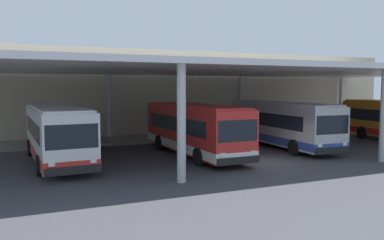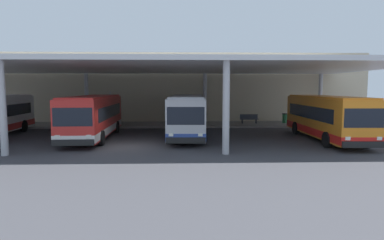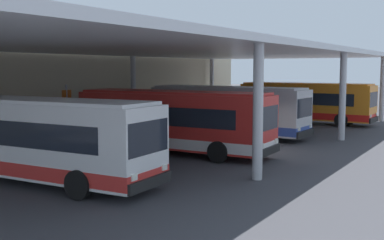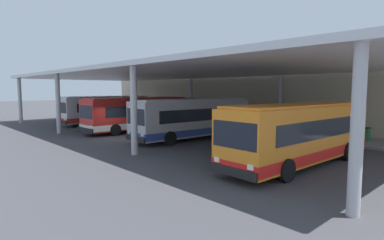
% 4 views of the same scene
% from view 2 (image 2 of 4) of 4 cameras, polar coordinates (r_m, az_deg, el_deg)
% --- Properties ---
extents(ground_plane, '(200.00, 200.00, 0.00)m').
position_cam_2_polar(ground_plane, '(21.24, -11.81, -4.63)').
color(ground_plane, '#3D3D42').
extents(platform_kerb, '(42.00, 4.50, 0.18)m').
position_cam_2_polar(platform_kerb, '(32.74, -8.32, -0.83)').
color(platform_kerb, gray).
rests_on(platform_kerb, ground).
extents(station_building_facade, '(48.00, 1.60, 7.52)m').
position_cam_2_polar(station_building_facade, '(35.77, -7.83, 5.61)').
color(station_building_facade, '#C1B293').
rests_on(station_building_facade, ground).
extents(canopy_shelter, '(40.00, 17.00, 5.55)m').
position_cam_2_polar(canopy_shelter, '(26.39, -9.99, 8.96)').
color(canopy_shelter, silver).
rests_on(canopy_shelter, ground).
extents(bus_second_bay, '(2.96, 10.61, 3.17)m').
position_cam_2_polar(bus_second_bay, '(25.21, -16.94, 0.65)').
color(bus_second_bay, red).
rests_on(bus_second_bay, ground).
extents(bus_middle_bay, '(3.02, 10.62, 3.17)m').
position_cam_2_polar(bus_middle_bay, '(24.93, -0.81, 0.84)').
color(bus_middle_bay, '#B7B7BC').
rests_on(bus_middle_bay, ground).
extents(bus_far_bay, '(2.94, 10.60, 3.17)m').
position_cam_2_polar(bus_far_bay, '(25.40, 22.48, 0.50)').
color(bus_far_bay, orange).
rests_on(bus_far_bay, ground).
extents(bench_waiting, '(1.80, 0.45, 0.92)m').
position_cam_2_polar(bench_waiting, '(33.28, 10.00, 0.24)').
color(bench_waiting, '#383D47').
rests_on(bench_waiting, platform_kerb).
extents(trash_bin, '(0.52, 0.52, 0.98)m').
position_cam_2_polar(trash_bin, '(34.50, 16.00, 0.32)').
color(trash_bin, '#236638').
rests_on(trash_bin, platform_kerb).
extents(banner_sign, '(0.70, 0.12, 3.20)m').
position_cam_2_polar(banner_sign, '(32.30, -14.14, 2.34)').
color(banner_sign, '#B2B2B7').
rests_on(banner_sign, platform_kerb).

